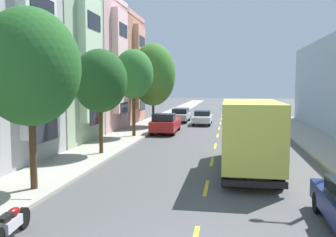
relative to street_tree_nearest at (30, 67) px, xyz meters
name	(u,v)px	position (x,y,z in m)	size (l,w,h in m)	color
ground_plane	(220,125)	(6.40, 24.63, -4.69)	(160.00, 160.00, 0.00)	#4C4C4F
sidewalk_left	(148,125)	(-0.70, 22.63, -4.62)	(3.20, 120.00, 0.14)	#A39E93
sidewalk_right	(296,128)	(13.50, 22.63, -4.62)	(3.20, 120.00, 0.14)	#A39E93
lane_centerline_dashes	(218,132)	(6.40, 19.13, -4.69)	(0.14, 47.20, 0.01)	yellow
townhouse_third_sage	(11,67)	(-7.99, 11.03, 0.65)	(12.20, 6.57, 11.09)	#99AD8E
townhouse_fourth_rose	(54,68)	(-8.18, 17.81, 0.94)	(12.58, 6.57, 11.66)	#CC9E9E
townhouse_fifth_terracotta	(86,72)	(-8.06, 24.58, 0.83)	(12.33, 6.57, 11.44)	#B27560
street_tree_nearest	(30,67)	(0.00, 0.00, 0.00)	(3.70, 3.70, 6.74)	#47331E
street_tree_second	(100,81)	(0.00, 7.25, -0.40)	(3.10, 3.10, 5.96)	#47331E
street_tree_third	(133,74)	(0.00, 14.51, 0.21)	(3.06, 3.06, 6.68)	#47331E
street_tree_farthest	(153,75)	(0.00, 21.76, 0.40)	(4.32, 4.32, 7.96)	#47331E
delivery_box_truck	(249,132)	(8.20, 4.62, -2.79)	(2.44, 7.97, 3.33)	#D8D84C
parked_suv_forest	(253,107)	(10.67, 39.33, -3.70)	(2.01, 4.83, 1.93)	#194C28
parked_pickup_red	(166,123)	(1.98, 17.50, -3.86)	(2.11, 5.34, 1.73)	#AD1E1E
parked_pickup_black	(259,112)	(10.86, 32.07, -3.86)	(2.11, 5.34, 1.73)	black
parked_sedan_burgundy	(251,106)	(10.83, 45.73, -3.94)	(1.85, 4.52, 1.43)	maroon
parked_wagon_silver	(180,115)	(1.97, 27.05, -3.89)	(1.82, 4.70, 1.50)	#B2B5BA
moving_white_sedan	(203,117)	(4.60, 24.70, -3.94)	(1.80, 4.50, 1.43)	silver
parked_motorcycle	(11,224)	(1.65, -3.96, -4.28)	(0.62, 2.05, 0.90)	black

